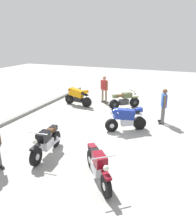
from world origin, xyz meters
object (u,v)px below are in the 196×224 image
(motorcycle_black_cruiser, at_px, (46,142))
(person_in_red_shirt, at_px, (104,88))
(motorcycle_olive_vintage, at_px, (124,100))
(person_in_blue_shirt, at_px, (164,104))
(motorcycle_blue_sportbike, at_px, (126,118))
(motorcycle_orange_sportbike, at_px, (78,96))
(motorcycle_maroon_cruiser, at_px, (98,166))

(motorcycle_black_cruiser, relative_size, person_in_red_shirt, 1.19)
(motorcycle_olive_vintage, relative_size, person_in_blue_shirt, 0.89)
(motorcycle_blue_sportbike, distance_m, person_in_red_shirt, 4.62)
(motorcycle_orange_sportbike, bearing_deg, motorcycle_maroon_cruiser, 131.44)
(motorcycle_blue_sportbike, xyz_separation_m, person_in_blue_shirt, (1.58, -1.48, 0.42))
(motorcycle_black_cruiser, height_order, person_in_red_shirt, person_in_red_shirt)
(motorcycle_orange_sportbike, bearing_deg, person_in_blue_shirt, 178.03)
(person_in_blue_shirt, distance_m, person_in_red_shirt, 4.57)
(motorcycle_olive_vintage, height_order, motorcycle_orange_sportbike, motorcycle_orange_sportbike)
(motorcycle_blue_sportbike, height_order, person_in_blue_shirt, person_in_blue_shirt)
(motorcycle_black_cruiser, relative_size, motorcycle_maroon_cruiser, 1.24)
(motorcycle_olive_vintage, height_order, person_in_blue_shirt, person_in_blue_shirt)
(person_in_blue_shirt, xyz_separation_m, person_in_red_shirt, (2.29, 3.96, -0.00))
(person_in_red_shirt, bearing_deg, person_in_blue_shirt, -90.50)
(motorcycle_black_cruiser, relative_size, motorcycle_blue_sportbike, 1.21)
(motorcycle_olive_vintage, xyz_separation_m, person_in_red_shirt, (0.65, 1.53, 0.53))
(motorcycle_olive_vintage, distance_m, motorcycle_orange_sportbike, 2.93)
(motorcycle_maroon_cruiser, height_order, motorcycle_olive_vintage, motorcycle_maroon_cruiser)
(motorcycle_blue_sportbike, height_order, motorcycle_maroon_cruiser, motorcycle_blue_sportbike)
(motorcycle_orange_sportbike, height_order, person_in_blue_shirt, person_in_blue_shirt)
(motorcycle_maroon_cruiser, bearing_deg, motorcycle_blue_sportbike, 143.98)
(motorcycle_maroon_cruiser, height_order, person_in_blue_shirt, person_in_blue_shirt)
(motorcycle_olive_vintage, distance_m, person_in_blue_shirt, 2.98)
(motorcycle_black_cruiser, bearing_deg, person_in_blue_shirt, 138.70)
(motorcycle_olive_vintage, distance_m, person_in_red_shirt, 1.74)
(person_in_red_shirt, bearing_deg, motorcycle_orange_sportbike, 159.27)
(motorcycle_black_cruiser, bearing_deg, motorcycle_orange_sportbike, -168.88)
(motorcycle_blue_sportbike, relative_size, person_in_red_shirt, 0.99)
(motorcycle_olive_vintage, bearing_deg, motorcycle_blue_sportbike, -114.78)
(motorcycle_blue_sportbike, distance_m, motorcycle_olive_vintage, 3.36)
(motorcycle_orange_sportbike, bearing_deg, motorcycle_black_cruiser, 116.73)
(person_in_blue_shirt, bearing_deg, person_in_red_shirt, -43.91)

